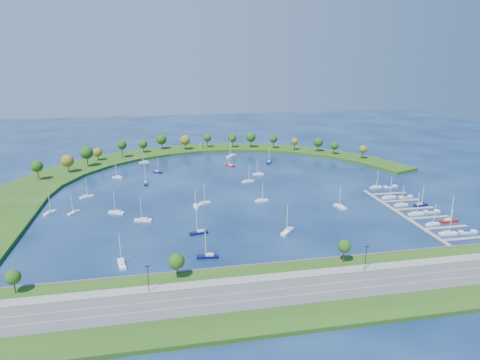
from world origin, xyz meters
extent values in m
plane|color=#07183D|center=(0.00, 0.00, 0.00)|extent=(700.00, 700.00, 0.00)
cube|color=#254913|center=(0.00, -124.00, 0.80)|extent=(420.00, 42.00, 1.60)
cube|color=#474442|center=(0.00, -102.50, 0.90)|extent=(420.00, 1.20, 1.80)
cube|color=#515154|center=(0.00, -124.00, 1.66)|extent=(420.00, 16.00, 0.12)
cube|color=gray|center=(0.00, -113.00, 1.66)|extent=(420.00, 5.00, 0.12)
cube|color=silver|center=(0.00, -126.50, 1.73)|extent=(420.00, 0.15, 0.02)
cube|color=silver|center=(0.00, -121.50, 1.73)|extent=(420.00, 0.15, 0.02)
cylinder|color=#382314|center=(-95.00, -107.00, 4.05)|extent=(0.56, 0.56, 4.90)
sphere|color=#274711|center=(-95.00, -107.00, 7.54)|extent=(5.20, 5.20, 5.20)
cylinder|color=#382314|center=(-40.00, -107.00, 4.22)|extent=(0.56, 0.56, 5.25)
sphere|color=#274711|center=(-40.00, -107.00, 8.05)|extent=(6.00, 6.00, 6.00)
cylinder|color=#382314|center=(25.00, -107.00, 4.40)|extent=(0.56, 0.56, 5.60)
sphere|color=#274711|center=(25.00, -107.00, 8.24)|extent=(5.20, 5.20, 5.20)
cylinder|color=black|center=(-50.00, -115.00, 6.60)|extent=(0.24, 0.24, 10.00)
cylinder|color=black|center=(30.00, -115.00, 6.60)|extent=(0.24, 0.24, 10.00)
cube|color=#254913|center=(-126.75, 7.81, 1.00)|extent=(43.73, 48.72, 2.00)
cube|color=#254913|center=(-118.83, 37.57, 1.00)|extent=(50.23, 54.30, 2.00)
cube|color=#254913|center=(-104.03, 64.58, 1.00)|extent=(54.07, 56.09, 2.00)
cube|color=#254913|center=(-83.21, 87.27, 1.00)|extent=(55.20, 54.07, 2.00)
cube|color=#254913|center=(-57.57, 104.32, 1.00)|extent=(53.65, 48.47, 2.00)
cube|color=#254913|center=(-28.60, 114.76, 1.00)|extent=(49.62, 39.75, 2.00)
cube|color=#254913|center=(2.03, 117.98, 1.00)|extent=(44.32, 29.96, 2.00)
cube|color=#254913|center=(32.54, 113.79, 1.00)|extent=(49.49, 38.05, 2.00)
cube|color=#254913|center=(61.17, 102.44, 1.00)|extent=(51.13, 44.12, 2.00)
cube|color=#254913|center=(86.25, 84.58, 1.00)|extent=(49.19, 47.96, 2.00)
cube|color=#254913|center=(106.34, 61.24, 1.00)|extent=(43.90, 49.49, 2.00)
cube|color=#254913|center=(120.28, 33.78, 1.00)|extent=(35.67, 48.74, 2.00)
cylinder|color=#382314|center=(-122.55, 36.40, 5.88)|extent=(0.56, 0.56, 7.75)
sphere|color=#274711|center=(-122.55, 36.40, 11.27)|extent=(7.59, 7.59, 7.59)
cylinder|color=#382314|center=(-106.92, 52.12, 5.34)|extent=(0.56, 0.56, 6.67)
sphere|color=olive|center=(-106.92, 52.12, 10.41)|extent=(8.68, 8.68, 8.68)
cylinder|color=#382314|center=(-96.31, 66.65, 6.28)|extent=(0.56, 0.56, 8.55)
sphere|color=#274711|center=(-96.31, 66.65, 12.41)|extent=(9.31, 9.31, 9.31)
cylinder|color=#382314|center=(-91.32, 84.92, 4.51)|extent=(0.56, 0.56, 5.03)
sphere|color=olive|center=(-91.32, 84.92, 8.43)|extent=(7.04, 7.04, 7.04)
cylinder|color=#382314|center=(-73.35, 90.58, 6.42)|extent=(0.56, 0.56, 8.85)
sphere|color=#274711|center=(-73.35, 90.58, 12.32)|extent=(7.38, 7.38, 7.38)
cylinder|color=#382314|center=(-57.71, 106.52, 4.83)|extent=(0.56, 0.56, 5.66)
sphere|color=#274711|center=(-57.71, 106.52, 9.09)|extent=(7.12, 7.12, 7.12)
cylinder|color=#382314|center=(-42.32, 117.03, 5.39)|extent=(0.56, 0.56, 6.77)
sphere|color=#274711|center=(-42.32, 117.03, 10.54)|extent=(8.83, 8.83, 8.83)
cylinder|color=#382314|center=(-22.48, 111.53, 5.23)|extent=(0.56, 0.56, 6.46)
sphere|color=olive|center=(-22.48, 111.53, 10.19)|extent=(8.61, 8.61, 8.61)
cylinder|color=#382314|center=(-2.62, 116.89, 5.54)|extent=(0.56, 0.56, 7.08)
sphere|color=#274711|center=(-2.62, 116.89, 10.42)|extent=(6.69, 6.69, 6.69)
cylinder|color=#382314|center=(18.89, 112.26, 5.46)|extent=(0.56, 0.56, 6.92)
sphere|color=#274711|center=(18.89, 112.26, 10.36)|extent=(7.17, 7.17, 7.17)
cylinder|color=#382314|center=(34.81, 109.32, 5.74)|extent=(0.56, 0.56, 7.48)
sphere|color=#274711|center=(34.81, 109.32, 11.12)|extent=(8.21, 8.21, 8.21)
cylinder|color=#382314|center=(53.21, 101.80, 5.55)|extent=(0.56, 0.56, 7.10)
sphere|color=#274711|center=(53.21, 101.80, 10.48)|extent=(6.88, 6.88, 6.88)
cylinder|color=#382314|center=(68.89, 91.00, 5.21)|extent=(0.56, 0.56, 6.43)
sphere|color=olive|center=(68.89, 91.00, 9.66)|extent=(6.19, 6.19, 6.19)
cylinder|color=#382314|center=(86.86, 82.47, 5.22)|extent=(0.56, 0.56, 6.45)
sphere|color=#274711|center=(86.86, 82.47, 10.01)|extent=(7.81, 7.81, 7.81)
cylinder|color=#382314|center=(95.89, 69.59, 5.04)|extent=(0.56, 0.56, 6.08)
sphere|color=#274711|center=(95.89, 69.59, 9.41)|extent=(6.64, 6.64, 6.64)
cylinder|color=#382314|center=(111.82, 51.18, 5.26)|extent=(0.56, 0.56, 6.51)
sphere|color=olive|center=(111.82, 51.18, 9.72)|extent=(6.05, 6.05, 6.05)
cylinder|color=gray|center=(-8.64, 116.94, 3.97)|extent=(2.20, 2.20, 3.95)
cylinder|color=gray|center=(-8.64, 116.94, 6.10)|extent=(2.60, 2.60, 0.30)
cube|color=gray|center=(78.00, -61.00, 0.35)|extent=(2.20, 82.00, 0.40)
cube|color=gray|center=(90.10, -94.00, 0.35)|extent=(22.00, 2.00, 0.40)
cube|color=gray|center=(90.10, -80.80, 0.35)|extent=(22.00, 2.00, 0.40)
cylinder|color=#382314|center=(101.00, -80.80, 0.60)|extent=(0.36, 0.36, 1.60)
cube|color=gray|center=(90.10, -67.60, 0.35)|extent=(22.00, 2.00, 0.40)
cylinder|color=#382314|center=(101.00, -67.60, 0.60)|extent=(0.36, 0.36, 1.60)
cube|color=gray|center=(90.10, -54.40, 0.35)|extent=(22.00, 2.00, 0.40)
cylinder|color=#382314|center=(101.00, -54.40, 0.60)|extent=(0.36, 0.36, 1.60)
cube|color=gray|center=(90.10, -41.20, 0.35)|extent=(22.00, 2.00, 0.40)
cylinder|color=#382314|center=(101.00, -41.20, 0.60)|extent=(0.36, 0.36, 1.60)
cube|color=gray|center=(90.10, -28.00, 0.35)|extent=(22.00, 2.00, 0.40)
cylinder|color=#382314|center=(101.00, -28.00, 0.60)|extent=(0.36, 0.36, 1.60)
cube|color=white|center=(-102.50, -24.09, 0.46)|extent=(5.88, 7.57, 0.91)
cube|color=silver|center=(-102.90, -24.73, 1.23)|extent=(2.69, 3.05, 0.64)
cylinder|color=silver|center=(-102.17, -23.57, 6.05)|extent=(0.32, 0.32, 10.28)
cube|color=white|center=(22.27, 28.55, 0.45)|extent=(7.71, 3.13, 0.90)
cube|color=silver|center=(23.01, 28.44, 1.21)|extent=(2.80, 1.82, 0.63)
cylinder|color=silver|center=(21.67, 28.63, 5.95)|extent=(0.32, 0.32, 10.11)
cube|color=white|center=(-87.63, -0.47, 0.48)|extent=(7.90, 6.12, 0.95)
cube|color=silver|center=(-88.30, -0.89, 1.29)|extent=(3.18, 2.80, 0.67)
cylinder|color=silver|center=(-87.09, -0.13, 6.31)|extent=(0.32, 0.32, 10.72)
cube|color=maroon|center=(6.95, 55.22, 0.47)|extent=(6.76, 7.30, 0.93)
cube|color=silver|center=(7.46, 54.64, 1.26)|extent=(2.94, 3.06, 0.65)
cylinder|color=silver|center=(6.54, 55.69, 6.19)|extent=(0.32, 0.32, 10.51)
cube|color=white|center=(51.32, -44.35, 0.50)|extent=(4.62, 8.71, 1.01)
cube|color=silver|center=(51.56, -45.15, 1.36)|extent=(2.40, 3.28, 0.70)
cylinder|color=silver|center=(51.13, -43.70, 6.67)|extent=(0.32, 0.32, 11.32)
cube|color=#0A0F40|center=(-46.47, 47.14, 0.43)|extent=(6.79, 6.05, 0.86)
cube|color=silver|center=(-47.02, 47.59, 1.16)|extent=(2.82, 2.66, 0.60)
cylinder|color=silver|center=(-46.03, 46.77, 5.67)|extent=(0.32, 0.32, 9.63)
cube|color=#0A0F40|center=(-26.89, -90.00, 0.53)|extent=(9.08, 3.43, 1.06)
cube|color=silver|center=(-26.01, -90.10, 1.44)|extent=(3.27, 2.06, 0.74)
cylinder|color=silver|center=(-27.60, -89.92, 7.05)|extent=(0.32, 0.32, 11.96)
cube|color=white|center=(-54.00, -44.16, 0.51)|extent=(8.89, 4.28, 1.03)
cube|color=silver|center=(-53.17, -44.35, 1.39)|extent=(3.30, 2.32, 0.72)
cylinder|color=silver|center=(-54.67, -44.00, 6.81)|extent=(0.32, 0.32, 11.57)
cube|color=white|center=(13.03, -71.46, 0.57)|extent=(8.38, 8.83, 1.14)
cube|color=silver|center=(13.67, -70.76, 1.54)|extent=(3.62, 3.72, 0.80)
cylinder|color=silver|center=(12.51, -72.03, 7.57)|extent=(0.32, 0.32, 12.85)
cube|color=#0A0F40|center=(-54.15, 19.84, 0.49)|extent=(2.91, 8.38, 0.99)
cube|color=silver|center=(-54.21, 20.66, 1.33)|extent=(1.82, 2.99, 0.69)
cylinder|color=silver|center=(-54.10, 19.18, 6.55)|extent=(0.32, 0.32, 11.12)
cube|color=white|center=(-21.51, -25.11, 0.51)|extent=(8.38, 6.60, 1.02)
cube|color=silver|center=(-22.22, -25.57, 1.37)|extent=(3.39, 3.00, 0.71)
cylinder|color=silver|center=(-20.94, -24.74, 6.72)|extent=(0.32, 0.32, 11.42)
cube|color=white|center=(11.52, -26.11, 0.46)|extent=(7.81, 3.14, 0.91)
cube|color=silver|center=(10.77, -26.21, 1.23)|extent=(2.83, 1.84, 0.64)
cylinder|color=silver|center=(12.12, -26.03, 6.04)|extent=(0.32, 0.32, 10.25)
cube|color=white|center=(-26.39, -28.67, 0.42)|extent=(2.03, 7.04, 0.84)
cube|color=silver|center=(-26.39, -27.96, 1.14)|extent=(1.40, 2.47, 0.59)
cylinder|color=silver|center=(-26.38, -29.23, 5.58)|extent=(0.32, 0.32, 9.47)
cube|color=white|center=(-68.15, -30.56, 0.52)|extent=(8.82, 5.79, 1.03)
cube|color=silver|center=(-67.37, -30.92, 1.39)|extent=(3.44, 2.79, 0.72)
cylinder|color=silver|center=(-68.77, -30.27, 6.84)|extent=(0.32, 0.32, 11.61)
cube|color=white|center=(-61.09, -90.00, 0.54)|extent=(4.18, 9.33, 1.08)
cube|color=silver|center=(-60.92, -90.89, 1.46)|extent=(2.33, 3.43, 0.76)
cylinder|color=silver|center=(-61.22, -89.29, 7.17)|extent=(0.32, 0.32, 12.18)
cube|color=white|center=(-73.38, 38.84, 0.41)|extent=(7.06, 3.59, 0.82)
cube|color=silver|center=(-72.72, 38.66, 1.10)|extent=(2.64, 1.90, 0.57)
cylinder|color=silver|center=(-73.90, 38.98, 5.40)|extent=(0.32, 0.32, 9.18)
cube|color=#0A0F40|center=(-28.16, -65.02, 0.52)|extent=(8.92, 3.89, 1.04)
cube|color=silver|center=(-27.31, -64.87, 1.40)|extent=(3.27, 2.19, 0.72)
cylinder|color=silver|center=(-28.84, -65.14, 6.86)|extent=(0.32, 0.32, 11.64)
cube|color=white|center=(13.30, 85.65, 0.61)|extent=(9.64, 8.81, 1.23)
cube|color=silver|center=(14.07, 86.31, 1.66)|extent=(4.02, 3.85, 0.86)
cylinder|color=silver|center=(12.67, 85.12, 8.13)|extent=(0.32, 0.32, 13.80)
cube|color=white|center=(-90.23, -26.00, 0.42)|extent=(5.82, 6.72, 0.84)
cube|color=silver|center=(-89.80, -25.45, 1.13)|extent=(2.58, 2.77, 0.59)
cylinder|color=silver|center=(-90.57, -26.45, 5.55)|extent=(0.32, 0.32, 9.43)
cube|color=white|center=(-56.63, 77.91, 0.46)|extent=(7.95, 4.07, 0.92)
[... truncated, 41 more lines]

